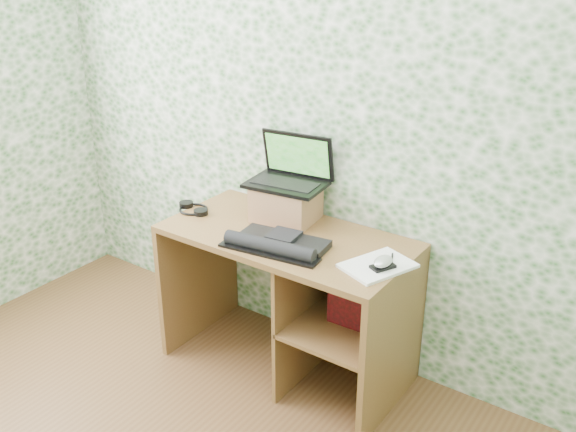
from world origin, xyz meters
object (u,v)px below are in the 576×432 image
Objects in this scene: desk at (303,286)px; keyboard at (277,243)px; riser at (286,203)px; laptop at (291,173)px; notepad at (378,266)px.

desk is 0.34m from keyboard.
desk is at bearing -32.07° from riser.
laptop is at bearing 107.36° from keyboard.
desk is 0.42m from riser.
laptop is (-0.18, 0.16, 0.50)m from desk.
laptop reaches higher than notepad.
notepad is at bearing -27.31° from laptop.
keyboard is (0.15, -0.28, -0.07)m from riser.
notepad is (0.61, -0.23, -0.23)m from laptop.
riser is at bearing 147.93° from desk.
laptop is 0.69m from notepad.
keyboard is (-0.03, -0.17, 0.29)m from desk.
keyboard reaches higher than desk.
desk is at bearing 71.08° from keyboard.
notepad is (0.46, 0.10, -0.02)m from keyboard.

